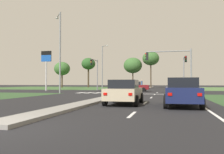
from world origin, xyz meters
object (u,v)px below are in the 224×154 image
at_px(car_white_fourth, 136,85).
at_px(street_lamp_second, 60,48).
at_px(car_beige_near, 124,92).
at_px(pedestrian_at_median, 142,83).
at_px(treeline_second, 88,64).
at_px(traffic_signal_far_left, 95,69).
at_px(traffic_signal_far_right, 185,67).
at_px(street_lamp_third, 103,65).
at_px(traffic_signal_near_right, 173,63).
at_px(car_maroon_second, 135,86).
at_px(treeline_fourth, 151,58).
at_px(fuel_price_totem, 46,62).
at_px(treeline_near, 62,69).
at_px(treeline_third, 133,65).
at_px(car_navy_fifth, 182,92).

xyz_separation_m(car_white_fourth, street_lamp_second, (-6.12, -28.95, 5.04)).
distance_m(car_beige_near, pedestrian_at_median, 35.10).
bearing_deg(treeline_second, car_white_fourth, -33.60).
bearing_deg(traffic_signal_far_left, pedestrian_at_median, 49.51).
bearing_deg(car_white_fourth, traffic_signal_far_right, 120.63).
bearing_deg(street_lamp_third, traffic_signal_near_right, -54.63).
bearing_deg(traffic_signal_near_right, street_lamp_second, -177.59).
bearing_deg(traffic_signal_far_left, car_maroon_second, -24.45).
xyz_separation_m(street_lamp_second, pedestrian_at_median, (8.30, 21.01, -4.55)).
bearing_deg(treeline_fourth, fuel_price_totem, -118.75).
bearing_deg(treeline_near, car_beige_near, -61.47).
relative_size(car_beige_near, treeline_near, 0.57).
bearing_deg(treeline_third, car_beige_near, -82.51).
bearing_deg(car_beige_near, car_navy_fifth, -11.25).
height_order(traffic_signal_far_right, street_lamp_third, street_lamp_third).
relative_size(car_white_fourth, treeline_third, 0.55).
bearing_deg(traffic_signal_near_right, traffic_signal_far_left, 138.09).
xyz_separation_m(car_beige_near, street_lamp_second, (-10.89, 13.99, 5.02)).
bearing_deg(treeline_near, car_navy_fifth, -58.82).
relative_size(traffic_signal_far_right, traffic_signal_near_right, 1.05).
height_order(car_beige_near, car_white_fourth, car_beige_near).
distance_m(car_white_fourth, treeline_fourth, 11.64).
bearing_deg(fuel_price_totem, treeline_second, 94.89).
relative_size(traffic_signal_far_left, street_lamp_second, 0.54).
bearing_deg(treeline_near, treeline_fourth, 6.89).
xyz_separation_m(car_maroon_second, street_lamp_third, (-8.27, 11.13, 4.31)).
xyz_separation_m(traffic_signal_near_right, pedestrian_at_median, (-5.83, 20.41, -2.46)).
height_order(street_lamp_second, street_lamp_third, street_lamp_second).
bearing_deg(traffic_signal_near_right, car_beige_near, -102.50).
bearing_deg(car_navy_fifth, treeline_near, 121.18).
xyz_separation_m(street_lamp_third, treeline_third, (3.77, 17.94, 1.06)).
xyz_separation_m(street_lamp_second, treeline_near, (-15.55, 34.65, -0.48)).
relative_size(car_beige_near, pedestrian_at_median, 2.28).
height_order(car_beige_near, pedestrian_at_median, pedestrian_at_median).
distance_m(car_beige_near, treeline_near, 55.55).
xyz_separation_m(car_beige_near, treeline_fourth, (-1.86, 51.61, 7.18)).
bearing_deg(car_maroon_second, car_white_fourth, -173.06).
relative_size(traffic_signal_far_right, treeline_fourth, 0.57).
distance_m(street_lamp_second, fuel_price_totem, 11.21).
distance_m(car_maroon_second, traffic_signal_near_right, 10.47).
relative_size(car_maroon_second, car_navy_fifth, 0.96).
height_order(car_beige_near, traffic_signal_far_right, traffic_signal_far_right).
height_order(traffic_signal_far_right, traffic_signal_near_right, traffic_signal_far_right).
distance_m(car_navy_fifth, pedestrian_at_median, 36.18).
height_order(traffic_signal_far_right, treeline_fourth, treeline_fourth).
relative_size(street_lamp_second, treeline_near, 1.44).
bearing_deg(car_white_fourth, traffic_signal_near_right, 105.78).
distance_m(traffic_signal_far_right, treeline_third, 28.82).
height_order(street_lamp_second, treeline_second, street_lamp_second).
distance_m(fuel_price_totem, treeline_third, 31.02).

